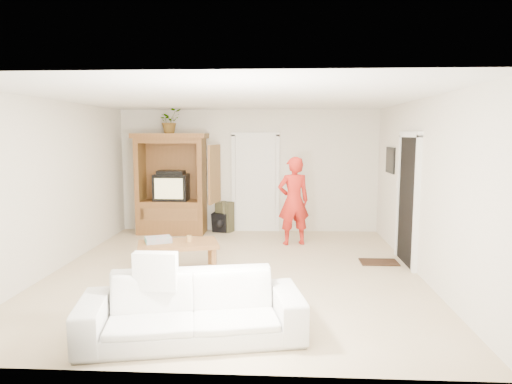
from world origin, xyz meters
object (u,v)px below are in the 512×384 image
at_px(sofa, 192,308).
at_px(coffee_table, 178,246).
at_px(man, 294,201).
at_px(armoire, 173,190).

xyz_separation_m(sofa, coffee_table, (-0.67, 2.30, 0.06)).
relative_size(man, sofa, 0.75).
bearing_deg(man, coffee_table, 30.17).
bearing_deg(sofa, man, 63.35).
bearing_deg(armoire, coffee_table, -75.19).
bearing_deg(coffee_table, sofa, -89.66).
bearing_deg(man, armoire, -33.94).
distance_m(armoire, sofa, 5.19).
bearing_deg(sofa, armoire, 94.28).
distance_m(armoire, coffee_table, 2.81).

